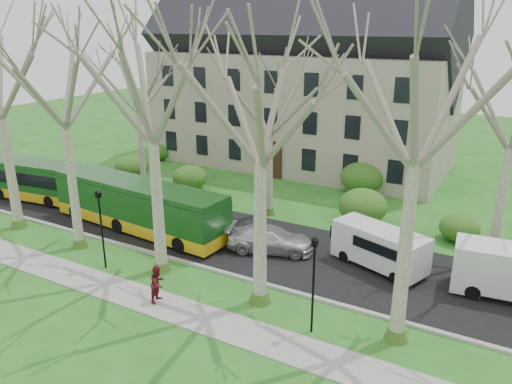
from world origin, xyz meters
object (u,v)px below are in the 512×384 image
bus_lead (17,177)px  sedan (270,239)px  van_a (379,248)px  pedestrian_b (158,284)px  bus_follow (138,205)px

bus_lead → sedan: (21.20, 0.72, -0.75)m
van_a → pedestrian_b: 11.64m
van_a → pedestrian_b: bearing=-114.0°
bus_follow → pedestrian_b: bearing=-38.2°
bus_lead → van_a: bus_lead is taller
van_a → sedan: bearing=-150.6°
bus_lead → van_a: 27.26m
sedan → van_a: (6.00, 1.02, 0.39)m
bus_lead → bus_follow: bus_follow is taller
van_a → bus_follow: bearing=-151.8°
bus_follow → bus_lead: bearing=-177.4°
sedan → bus_follow: bearing=79.2°
sedan → bus_lead: bearing=73.6°
pedestrian_b → sedan: bearing=-21.6°
sedan → pedestrian_b: pedestrian_b is taller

